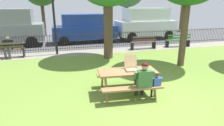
% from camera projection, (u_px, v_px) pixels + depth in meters
% --- Properties ---
extents(ground, '(28.00, 11.38, 0.02)m').
position_uv_depth(ground, '(137.00, 81.00, 7.16)').
color(ground, olive).
extents(cobblestone_walkway, '(28.00, 1.40, 0.01)m').
position_uv_depth(cobblestone_walkway, '(105.00, 51.00, 11.74)').
color(cobblestone_walkway, gray).
extents(street_asphalt, '(28.00, 6.14, 0.01)m').
position_uv_depth(street_asphalt, '(94.00, 40.00, 15.21)').
color(street_asphalt, '#515154').
extents(picnic_table_foreground, '(1.93, 1.64, 0.79)m').
position_uv_depth(picnic_table_foreground, '(127.00, 76.00, 6.00)').
color(picnic_table_foreground, olive).
rests_on(picnic_table_foreground, ground).
extents(pizza_box_open, '(0.46, 0.51, 0.45)m').
position_uv_depth(pizza_box_open, '(131.00, 67.00, 6.03)').
color(pizza_box_open, tan).
rests_on(pizza_box_open, picnic_table_foreground).
extents(adult_at_table, '(0.63, 0.62, 1.19)m').
position_uv_depth(adult_at_table, '(143.00, 79.00, 5.57)').
color(adult_at_table, '#2A2A2A').
rests_on(adult_at_table, ground).
extents(child_at_table, '(0.33, 0.32, 0.83)m').
position_uv_depth(child_at_table, '(156.00, 83.00, 5.66)').
color(child_at_table, black).
rests_on(child_at_table, ground).
extents(iron_fence_streetside, '(23.74, 0.03, 1.05)m').
position_uv_depth(iron_fence_streetside, '(103.00, 40.00, 12.23)').
color(iron_fence_streetside, '#2D2823').
rests_on(iron_fence_streetside, ground).
extents(park_bench_left, '(1.60, 0.47, 0.85)m').
position_uv_depth(park_bench_left, '(8.00, 50.00, 10.10)').
color(park_bench_left, brown).
rests_on(park_bench_left, ground).
extents(park_bench_center, '(1.60, 0.47, 0.85)m').
position_uv_depth(park_bench_center, '(143.00, 43.00, 12.13)').
color(park_bench_center, brown).
rests_on(park_bench_center, ground).
extents(park_bench_right, '(1.63, 0.60, 0.85)m').
position_uv_depth(park_bench_right, '(178.00, 41.00, 12.78)').
color(park_bench_right, '#30692F').
rests_on(park_bench_right, ground).
extents(person_on_park_bench, '(0.62, 0.61, 1.19)m').
position_uv_depth(person_on_park_bench, '(8.00, 46.00, 10.06)').
color(person_on_park_bench, '#3A3A3A').
rests_on(person_on_park_bench, ground).
extents(lamp_post_walkway, '(0.28, 0.28, 4.62)m').
position_uv_depth(lamp_post_walkway, '(53.00, 4.00, 10.14)').
color(lamp_post_walkway, black).
rests_on(lamp_post_walkway, ground).
extents(parked_car_far_left, '(4.70, 2.08, 2.46)m').
position_uv_depth(parked_car_far_left, '(6.00, 27.00, 12.65)').
color(parked_car_far_left, gray).
rests_on(parked_car_far_left, ground).
extents(parked_car_left, '(4.61, 1.97, 2.08)m').
position_uv_depth(parked_car_left, '(85.00, 28.00, 14.06)').
color(parked_car_left, navy).
rests_on(parked_car_left, ground).
extents(parked_car_center, '(4.80, 2.28, 2.46)m').
position_uv_depth(parked_car_center, '(145.00, 23.00, 15.26)').
color(parked_car_center, silver).
rests_on(parked_car_center, ground).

